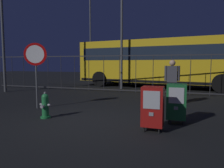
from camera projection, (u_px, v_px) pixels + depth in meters
The scene contains 12 objects.
ground_plane at pixel (87, 121), 5.83m from camera, with size 60.00×60.00×0.00m, color black.
fire_hydrant at pixel (45, 106), 6.12m from camera, with size 0.33×0.32×0.75m.
newspaper_box_primary at pixel (153, 106), 4.93m from camera, with size 0.48×0.42×1.02m.
newspaper_box_secondary at pixel (176, 101), 5.57m from camera, with size 0.48×0.42×1.02m.
stop_sign at pixel (36, 62), 7.34m from camera, with size 0.71×0.31×2.23m.
pedestrian at pixel (172, 80), 7.97m from camera, with size 0.55×0.22×1.67m.
fence_barrier at pixel (136, 73), 11.40m from camera, with size 18.03×0.04×2.00m.
bus_near at pixel (159, 61), 13.90m from camera, with size 10.75×4.03×3.00m.
bus_far at pixel (165, 61), 17.71m from camera, with size 10.66×3.39×3.00m.
street_light_near_right at pixel (122, 20), 12.83m from camera, with size 0.32×0.32×7.07m.
street_light_far_left at pixel (90, 32), 20.80m from camera, with size 0.32×0.32×8.01m.
street_light_far_right at pixel (2, 17), 11.43m from camera, with size 0.32×0.32×6.81m.
Camera 1 is at (2.46, -5.20, 1.54)m, focal length 34.86 mm.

